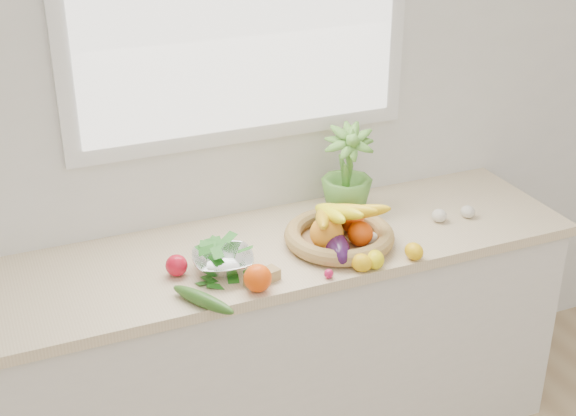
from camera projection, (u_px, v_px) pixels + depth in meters
name	position (u px, v px, depth m)	size (l,w,h in m)	color
back_wall	(241.00, 101.00, 2.92)	(4.50, 0.02, 2.70)	white
counter_cabinet	(274.00, 353.00, 3.08)	(2.20, 0.58, 0.86)	silver
countertop	(273.00, 251.00, 2.88)	(2.24, 0.62, 0.04)	beige
orange_loose	(258.00, 278.00, 2.58)	(0.09, 0.09, 0.09)	#FF4D08
lemon_a	(414.00, 251.00, 2.77)	(0.06, 0.07, 0.06)	yellow
lemon_b	(375.00, 259.00, 2.72)	(0.06, 0.08, 0.06)	#FFEA0D
lemon_c	(361.00, 263.00, 2.70)	(0.06, 0.08, 0.06)	yellow
apple	(177.00, 265.00, 2.67)	(0.07, 0.07, 0.07)	red
ginger	(262.00, 277.00, 2.64)	(0.12, 0.05, 0.04)	tan
garlic_a	(370.00, 238.00, 2.87)	(0.06, 0.06, 0.05)	white
garlic_b	(439.00, 216.00, 3.04)	(0.06, 0.06, 0.05)	white
garlic_c	(468.00, 212.00, 3.07)	(0.06, 0.06, 0.05)	beige
eggplant	(337.00, 246.00, 2.78)	(0.08, 0.21, 0.09)	#2D0F39
cucumber	(203.00, 300.00, 2.51)	(0.05, 0.25, 0.05)	#225519
radish	(329.00, 274.00, 2.67)	(0.03, 0.03, 0.03)	#C4184E
potted_herb	(347.00, 171.00, 3.04)	(0.20, 0.20, 0.35)	#599937
fruit_basket	(339.00, 230.00, 2.86)	(0.49, 0.49, 0.19)	#A7774A
colander_with_spinach	(223.00, 257.00, 2.68)	(0.24, 0.24, 0.11)	white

